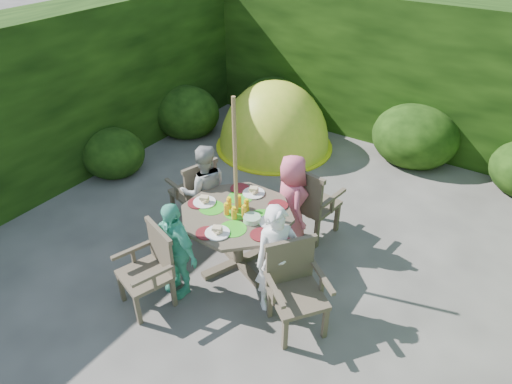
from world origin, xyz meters
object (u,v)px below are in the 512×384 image
Objects in this scene: child_front at (175,249)px; child_back at (291,201)px; garden_chair_left at (196,190)px; patio_table at (237,221)px; garden_chair_front at (150,267)px; child_left at (205,191)px; dome_tent at (274,146)px; garden_chair_right at (295,286)px; parasol_pole at (236,190)px; child_right at (277,260)px; garden_chair_back at (310,201)px.

child_back is at bearing 78.42° from child_front.
patio_table is at bearing 82.69° from garden_chair_left.
garden_chair_front is 0.71× the size of child_left.
dome_tent is (-1.30, 2.90, -0.66)m from patio_table.
garden_chair_right is 0.75× the size of child_back.
child_right is (0.74, -0.31, -0.44)m from parasol_pole.
garden_chair_back is (0.44, 1.00, -0.56)m from parasol_pole.
dome_tent is at bearing -11.25° from child_back.
garden_chair_left is 0.73× the size of child_back.
garden_chair_right is at bearing 109.98° from child_left.
garden_chair_back is at bearing 59.84° from garden_chair_right.
patio_table is 0.44m from parasol_pole.
child_front is at bearing 141.54° from garden_chair_right.
dome_tent is (-0.56, 2.59, -0.65)m from child_left.
garden_chair_back is (-0.58, 1.40, 0.03)m from garden_chair_right.
child_back is at bearing 67.47° from parasol_pole.
parasol_pole reaches higher than garden_chair_back.
garden_chair_back is 0.79× the size of child_left.
garden_chair_front is at bearing -112.84° from parasol_pole.
child_right is (-0.28, 0.09, 0.15)m from garden_chair_right.
garden_chair_left is at bearing 29.24° from garden_chair_back.
child_front is (0.12, 0.27, 0.12)m from garden_chair_front.
child_back is (1.05, 0.43, -0.01)m from child_left.
patio_table is 1.10m from garden_chair_back.
patio_table is at bearing 109.95° from child_back.
garden_chair_right is at bearing 120.33° from garden_chair_back.
garden_chair_back is at bearing 85.02° from garden_chair_front.
parasol_pole reaches higher than garden_chair_front.
patio_table is 1.11m from garden_chair_front.
garden_chair_left is 1.56m from garden_chair_front.
patio_table is at bearing 78.09° from child_front.
child_right is at bearing -22.61° from patio_table.
garden_chair_left is (-1.02, 0.43, -0.17)m from patio_table.
parasol_pole is at bearing 78.42° from child_front.
garden_chair_back is at bearing -74.86° from child_back.
child_front is (-0.31, -0.74, -0.49)m from parasol_pole.
dome_tent is at bearing 114.10° from parasol_pole.
garden_chair_back is 0.42× the size of dome_tent.
patio_table is at bearing 109.40° from child_left.
garden_chair_left is at bearing 156.95° from parasol_pole.
child_front is at bearing -112.86° from patio_table.
parasol_pole is 2.38× the size of garden_chair_left.
garden_chair_right is 0.72× the size of child_right.
garden_chair_front is at bearing 55.17° from child_left.
garden_chair_back is 2.19m from garden_chair_front.
dome_tent is at bearing 72.38° from garden_chair_right.
garden_chair_right is 1.37m from child_front.
garden_chair_front is 0.72× the size of child_back.
child_back reaches higher than dome_tent.
child_back is (0.73, 1.75, 0.15)m from garden_chair_front.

